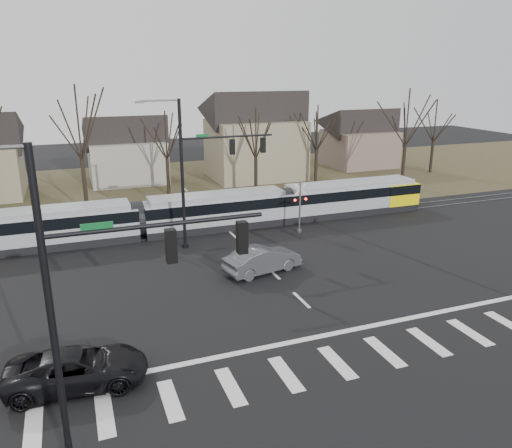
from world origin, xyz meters
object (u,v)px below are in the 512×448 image
object	(u,v)px
rail_crossing_signal	(300,208)
suv	(77,369)
sedan	(262,259)
tram	(215,210)

from	to	relation	value
rail_crossing_signal	suv	bearing A→B (deg)	-138.73
sedan	tram	bearing A→B (deg)	-11.94
tram	suv	distance (m)	20.84
suv	sedan	bearing A→B (deg)	-47.64
tram	sedan	size ratio (longest dim) A/B	7.09
sedan	suv	distance (m)	13.78
tram	rail_crossing_signal	bearing A→B (deg)	-29.17
sedan	rail_crossing_signal	distance (m)	8.49
sedan	suv	bearing A→B (deg)	113.46
suv	rail_crossing_signal	bearing A→B (deg)	-43.01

